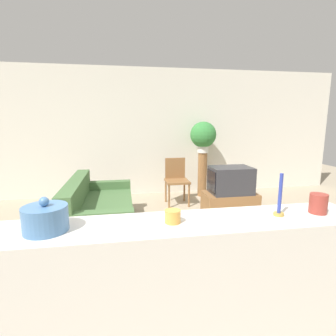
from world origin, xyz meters
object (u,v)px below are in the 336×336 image
wooden_chair (176,178)px  potted_plant (203,135)px  couch (99,212)px  decorative_bowl (45,218)px  television (230,180)px

wooden_chair → potted_plant: 1.12m
couch → potted_plant: size_ratio=2.67×
couch → wooden_chair: 1.77m
couch → potted_plant: (2.05, 1.49, 1.03)m
decorative_bowl → wooden_chair: bearing=66.1°
wooden_chair → potted_plant: size_ratio=1.37×
television → wooden_chair: bearing=131.8°
wooden_chair → potted_plant: potted_plant is taller
television → decorative_bowl: bearing=-132.0°
potted_plant → decorative_bowl: (-2.12, -3.73, -0.26)m
television → wooden_chair: 1.13m
couch → television: 2.18m
wooden_chair → decorative_bowl: (-1.47, -3.31, 0.54)m
potted_plant → decorative_bowl: 4.30m
television → wooden_chair: (-0.75, 0.84, -0.12)m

